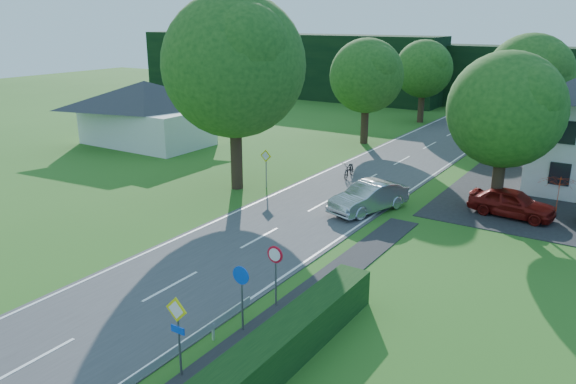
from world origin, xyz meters
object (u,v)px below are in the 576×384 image
Objects in this scene: moving_car at (369,197)px; motorcycle at (349,169)px; parked_car_red at (512,203)px; streetlight at (504,124)px; parasol at (558,195)px.

motorcycle is (-3.90, 5.40, -0.24)m from moving_car.
moving_car is 7.49m from parked_car_red.
motorcycle is (-9.26, -0.25, -3.87)m from streetlight.
parasol reaches higher than parked_car_red.
motorcycle is 12.56m from parasol.
parked_car_red is 1.94× the size of parasol.
streetlight reaches higher than parasol.
streetlight is 3.83× the size of motorcycle.
parasol is (8.65, 5.15, 0.22)m from moving_car.
parked_car_red is 2.66m from parasol.
motorcycle is at bearing 143.90° from moving_car.
streetlight reaches higher than moving_car.
motorcycle is at bearing -178.45° from streetlight.
parasol reaches higher than motorcycle.
moving_car reaches higher than parked_car_red.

